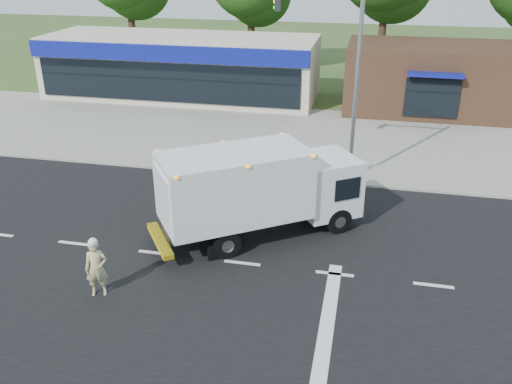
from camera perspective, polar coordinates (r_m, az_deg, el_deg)
ground at (r=17.80m, az=-1.46°, el=-7.52°), size 120.00×120.00×0.00m
road_asphalt at (r=17.80m, az=-1.46°, el=-7.51°), size 60.00×14.00×0.02m
sidewalk at (r=24.96m, az=2.96°, el=2.45°), size 60.00×2.40×0.12m
parking_apron at (r=30.37m, az=4.79°, el=6.40°), size 60.00×9.00×0.02m
lane_markings at (r=16.46m, az=2.07°, el=-10.45°), size 55.20×7.00×0.01m
ems_box_truck at (r=18.58m, az=0.10°, el=0.52°), size 7.33×6.06×3.26m
emergency_worker at (r=16.53m, az=-16.45°, el=-7.61°), size 0.77×0.64×1.90m
retail_strip_mall at (r=37.54m, az=-7.89°, el=12.96°), size 18.00×6.20×4.00m
brown_storefront at (r=35.56m, az=17.75°, el=11.38°), size 10.00×6.70×4.00m
traffic_signal_pole at (r=22.72m, az=8.99°, el=12.80°), size 3.51×0.25×8.00m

